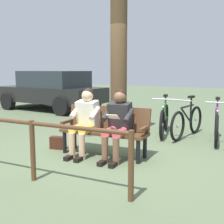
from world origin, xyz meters
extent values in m
plane|color=#566647|center=(0.00, 0.00, 0.00)|extent=(40.00, 40.00, 0.00)
cube|color=#51331E|center=(-0.02, 0.15, 0.42)|extent=(1.63, 0.58, 0.05)
cube|color=#51331E|center=(-0.01, -0.04, 0.66)|extent=(1.61, 0.27, 0.42)
cube|color=#51331E|center=(-0.78, 0.08, 0.56)|extent=(0.09, 0.40, 0.05)
cube|color=#51331E|center=(0.73, 0.21, 0.56)|extent=(0.09, 0.40, 0.05)
cylinder|color=black|center=(-0.75, 0.26, 0.20)|extent=(0.07, 0.07, 0.40)
cylinder|color=black|center=(0.68, 0.38, 0.20)|extent=(0.07, 0.07, 0.40)
cylinder|color=black|center=(-0.73, -0.08, 0.20)|extent=(0.07, 0.07, 0.40)
cylinder|color=black|center=(0.71, 0.04, 0.20)|extent=(0.07, 0.07, 0.40)
cube|color=#262628|center=(-0.34, 0.10, 0.71)|extent=(0.41, 0.34, 0.55)
sphere|color=brown|center=(-0.34, 0.12, 1.06)|extent=(0.21, 0.21, 0.21)
sphere|color=black|center=(-0.34, 0.09, 1.10)|extent=(0.20, 0.20, 0.20)
cylinder|color=#D84C59|center=(-0.45, 0.29, 0.49)|extent=(0.18, 0.41, 0.15)
cylinder|color=brown|center=(-0.47, 0.49, 0.23)|extent=(0.11, 0.11, 0.45)
cube|color=black|center=(-0.48, 0.59, 0.04)|extent=(0.11, 0.23, 0.07)
cylinder|color=#262628|center=(-0.55, 0.20, 0.77)|extent=(0.12, 0.31, 0.23)
cylinder|color=#D84C59|center=(-0.26, 0.31, 0.49)|extent=(0.18, 0.41, 0.15)
cylinder|color=brown|center=(-0.27, 0.51, 0.23)|extent=(0.11, 0.11, 0.45)
cube|color=black|center=(-0.28, 0.61, 0.04)|extent=(0.11, 0.23, 0.07)
cylinder|color=#262628|center=(-0.15, 0.24, 0.77)|extent=(0.12, 0.31, 0.23)
cube|color=silver|center=(-0.36, 0.40, 0.77)|extent=(0.21, 0.14, 0.09)
cube|color=white|center=(0.30, 0.16, 0.71)|extent=(0.41, 0.34, 0.55)
sphere|color=#D8A884|center=(0.30, 0.18, 1.06)|extent=(0.21, 0.21, 0.21)
sphere|color=black|center=(0.30, 0.15, 1.10)|extent=(0.20, 0.20, 0.20)
cylinder|color=gold|center=(0.18, 0.35, 0.49)|extent=(0.18, 0.41, 0.15)
cylinder|color=#D8A884|center=(0.17, 0.55, 0.23)|extent=(0.11, 0.11, 0.45)
cube|color=black|center=(0.16, 0.65, 0.04)|extent=(0.11, 0.23, 0.07)
cylinder|color=white|center=(0.09, 0.26, 0.77)|extent=(0.12, 0.31, 0.23)
cylinder|color=gold|center=(0.38, 0.36, 0.49)|extent=(0.18, 0.41, 0.15)
cylinder|color=#D8A884|center=(0.36, 0.56, 0.23)|extent=(0.11, 0.11, 0.45)
cube|color=black|center=(0.36, 0.66, 0.04)|extent=(0.11, 0.23, 0.07)
cylinder|color=white|center=(0.49, 0.29, 0.77)|extent=(0.12, 0.31, 0.23)
cube|color=#3F1E14|center=(0.97, 0.23, 0.12)|extent=(0.33, 0.21, 0.24)
cylinder|color=#4C3823|center=(0.46, -1.28, 1.96)|extent=(0.37, 0.37, 3.91)
cylinder|color=slate|center=(1.20, -1.02, 0.36)|extent=(0.39, 0.39, 0.71)
cylinder|color=black|center=(1.20, -1.02, 0.73)|extent=(0.40, 0.40, 0.03)
torus|color=black|center=(-1.66, -1.45, 0.33)|extent=(0.18, 0.66, 0.66)
cylinder|color=silver|center=(-1.66, -1.45, 0.33)|extent=(0.06, 0.07, 0.06)
torus|color=black|center=(-1.47, -2.45, 0.33)|extent=(0.18, 0.66, 0.66)
cylinder|color=silver|center=(-1.47, -2.45, 0.33)|extent=(0.06, 0.07, 0.06)
cylinder|color=#8C268C|center=(-1.56, -1.95, 0.71)|extent=(0.16, 0.63, 0.04)
cylinder|color=#8C268C|center=(-1.58, -1.87, 0.51)|extent=(0.15, 0.59, 0.43)
cylinder|color=#8C268C|center=(-1.53, -2.13, 0.63)|extent=(0.04, 0.04, 0.55)
cube|color=black|center=(-1.53, -2.13, 0.91)|extent=(0.13, 0.23, 0.05)
cylinder|color=#B2B2B7|center=(-1.64, -1.55, 0.88)|extent=(0.48, 0.12, 0.03)
torus|color=black|center=(-0.85, -1.50, 0.33)|extent=(0.14, 0.66, 0.66)
cylinder|color=silver|center=(-0.85, -1.50, 0.33)|extent=(0.06, 0.07, 0.06)
torus|color=black|center=(-0.98, -2.51, 0.33)|extent=(0.14, 0.66, 0.66)
cylinder|color=silver|center=(-0.98, -2.51, 0.33)|extent=(0.06, 0.07, 0.06)
cylinder|color=black|center=(-0.92, -2.01, 0.71)|extent=(0.12, 0.63, 0.04)
cylinder|color=black|center=(-0.91, -1.93, 0.51)|extent=(0.11, 0.60, 0.43)
cylinder|color=black|center=(-0.94, -2.19, 0.63)|extent=(0.04, 0.04, 0.55)
cube|color=black|center=(-0.94, -2.19, 0.91)|extent=(0.12, 0.23, 0.05)
cylinder|color=#B2B2B7|center=(-0.87, -1.60, 0.88)|extent=(0.48, 0.09, 0.03)
torus|color=black|center=(-0.50, -1.52, 0.33)|extent=(0.23, 0.65, 0.66)
cylinder|color=silver|center=(-0.50, -1.52, 0.33)|extent=(0.06, 0.07, 0.06)
torus|color=black|center=(-0.24, -2.51, 0.33)|extent=(0.23, 0.65, 0.66)
cylinder|color=silver|center=(-0.24, -2.51, 0.33)|extent=(0.06, 0.07, 0.06)
cylinder|color=#337238|center=(-0.37, -2.01, 0.71)|extent=(0.20, 0.62, 0.04)
cylinder|color=#337238|center=(-0.39, -1.94, 0.51)|extent=(0.19, 0.59, 0.43)
cylinder|color=#337238|center=(-0.32, -2.19, 0.63)|extent=(0.04, 0.04, 0.55)
cube|color=black|center=(-0.32, -2.19, 0.91)|extent=(0.14, 0.24, 0.05)
cylinder|color=#B2B2B7|center=(-0.47, -1.62, 0.88)|extent=(0.47, 0.15, 0.03)
cylinder|color=#51331E|center=(-1.26, 1.53, 0.42)|extent=(0.07, 0.07, 0.85)
cylinder|color=#51331E|center=(0.20, 1.64, 0.42)|extent=(0.07, 0.07, 0.85)
cylinder|color=#51331E|center=(0.20, 1.64, 0.81)|extent=(2.92, 0.28, 0.06)
cube|color=black|center=(4.87, -3.87, 0.59)|extent=(4.26, 1.95, 0.55)
cube|color=#262D33|center=(4.67, -3.87, 1.17)|extent=(2.37, 1.74, 0.60)
cylinder|color=black|center=(6.27, -3.02, 0.32)|extent=(0.65, 0.24, 0.64)
cylinder|color=black|center=(6.20, -4.82, 0.32)|extent=(0.65, 0.24, 0.64)
cylinder|color=black|center=(3.54, -2.93, 0.32)|extent=(0.65, 0.24, 0.64)
cylinder|color=black|center=(3.47, -4.73, 0.32)|extent=(0.65, 0.24, 0.64)
camera|label=1|loc=(-2.68, 4.40, 1.54)|focal=46.18mm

